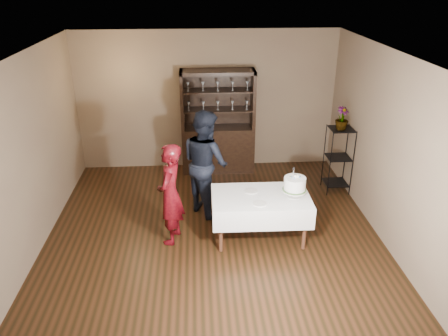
{
  "coord_description": "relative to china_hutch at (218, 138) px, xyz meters",
  "views": [
    {
      "loc": [
        -0.21,
        -5.76,
        3.69
      ],
      "look_at": [
        0.18,
        0.1,
        1.01
      ],
      "focal_mm": 35.0,
      "sensor_mm": 36.0,
      "label": 1
    }
  ],
  "objects": [
    {
      "name": "woman",
      "position": [
        -0.81,
        -2.47,
        0.1
      ],
      "size": [
        0.48,
        0.62,
        1.52
      ],
      "primitive_type": "imported",
      "rotation": [
        0.0,
        0.0,
        -1.8
      ],
      "color": "#3A050F",
      "rests_on": "floor"
    },
    {
      "name": "floor",
      "position": [
        -0.2,
        -2.25,
        -0.66
      ],
      "size": [
        5.0,
        5.0,
        0.0
      ],
      "primitive_type": "plane",
      "color": "black",
      "rests_on": "ground"
    },
    {
      "name": "wall_right",
      "position": [
        2.3,
        -2.25,
        0.69
      ],
      "size": [
        0.02,
        5.0,
        2.7
      ],
      "primitive_type": "cube",
      "color": "brown",
      "rests_on": "floor"
    },
    {
      "name": "cake_table",
      "position": [
        0.49,
        -2.5,
        -0.13
      ],
      "size": [
        1.43,
        0.9,
        0.71
      ],
      "rotation": [
        0.0,
        0.0,
        -0.02
      ],
      "color": "white",
      "rests_on": "floor"
    },
    {
      "name": "back_wall",
      "position": [
        -0.2,
        0.25,
        0.69
      ],
      "size": [
        5.0,
        0.02,
        2.7
      ],
      "primitive_type": "cube",
      "color": "brown",
      "rests_on": "floor"
    },
    {
      "name": "china_hutch",
      "position": [
        0.0,
        0.0,
        0.0
      ],
      "size": [
        1.4,
        0.48,
        2.0
      ],
      "color": "black",
      "rests_on": "floor"
    },
    {
      "name": "ceiling",
      "position": [
        -0.2,
        -2.25,
        2.04
      ],
      "size": [
        5.0,
        5.0,
        0.0
      ],
      "primitive_type": "plane",
      "rotation": [
        3.14,
        0.0,
        0.0
      ],
      "color": "silver",
      "rests_on": "back_wall"
    },
    {
      "name": "potted_plant",
      "position": [
        2.05,
        -1.09,
        0.72
      ],
      "size": [
        0.3,
        0.3,
        0.39
      ],
      "primitive_type": "imported",
      "rotation": [
        0.0,
        0.0,
        0.48
      ],
      "color": "#436731",
      "rests_on": "plant_etagere"
    },
    {
      "name": "wall_left",
      "position": [
        -2.7,
        -2.25,
        0.69
      ],
      "size": [
        0.02,
        5.0,
        2.7
      ],
      "primitive_type": "cube",
      "color": "brown",
      "rests_on": "floor"
    },
    {
      "name": "cake",
      "position": [
        0.96,
        -2.55,
        0.23
      ],
      "size": [
        0.39,
        0.39,
        0.48
      ],
      "rotation": [
        0.0,
        0.0,
        0.33
      ],
      "color": "beige",
      "rests_on": "cake_table"
    },
    {
      "name": "plant_etagere",
      "position": [
        2.08,
        -1.05,
        -0.01
      ],
      "size": [
        0.42,
        0.42,
        1.2
      ],
      "color": "black",
      "rests_on": "floor"
    },
    {
      "name": "plate_far",
      "position": [
        0.37,
        -2.35,
        0.05
      ],
      "size": [
        0.22,
        0.22,
        0.01
      ],
      "primitive_type": "cylinder",
      "rotation": [
        0.0,
        0.0,
        -0.15
      ],
      "color": "beige",
      "rests_on": "cake_table"
    },
    {
      "name": "plate_near",
      "position": [
        0.44,
        -2.73,
        0.05
      ],
      "size": [
        0.25,
        0.25,
        0.01
      ],
      "primitive_type": "cylinder",
      "rotation": [
        0.0,
        0.0,
        -0.39
      ],
      "color": "beige",
      "rests_on": "cake_table"
    },
    {
      "name": "man",
      "position": [
        -0.29,
        -1.61,
        0.2
      ],
      "size": [
        1.02,
        1.07,
        1.74
      ],
      "primitive_type": "imported",
      "rotation": [
        0.0,
        0.0,
        2.16
      ],
      "color": "black",
      "rests_on": "floor"
    }
  ]
}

